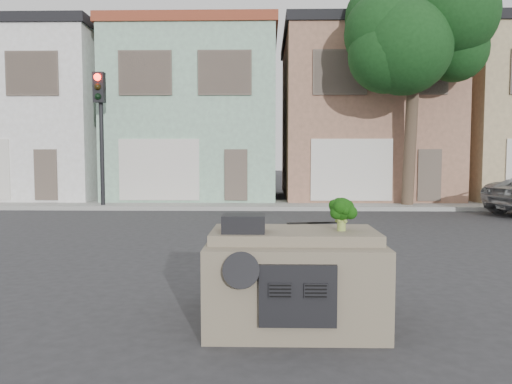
{
  "coord_description": "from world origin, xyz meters",
  "views": [
    {
      "loc": [
        -0.31,
        -8.95,
        1.98
      ],
      "look_at": [
        -0.53,
        0.5,
        1.3
      ],
      "focal_mm": 35.0,
      "sensor_mm": 36.0,
      "label": 1
    }
  ],
  "objects": [
    {
      "name": "traffic_signal",
      "position": [
        -6.5,
        9.5,
        2.55
      ],
      "size": [
        0.4,
        0.4,
        5.1
      ],
      "primitive_type": "cube",
      "color": "black",
      "rests_on": "ground"
    },
    {
      "name": "townhouse_tan",
      "position": [
        4.0,
        14.5,
        3.77
      ],
      "size": [
        7.2,
        8.2,
        7.55
      ],
      "primitive_type": "cube",
      "color": "#986A54",
      "rests_on": "ground"
    },
    {
      "name": "broccoli",
      "position": [
        0.54,
        -3.21,
        1.32
      ],
      "size": [
        0.39,
        0.39,
        0.39
      ],
      "primitive_type": "cube",
      "rotation": [
        0.0,
        0.0,
        4.97
      ],
      "color": "#0E3208",
      "rests_on": "car_dashboard"
    },
    {
      "name": "townhouse_white",
      "position": [
        -11.0,
        14.5,
        3.77
      ],
      "size": [
        7.2,
        8.2,
        7.55
      ],
      "primitive_type": "cube",
      "color": "white",
      "rests_on": "ground"
    },
    {
      "name": "townhouse_mint",
      "position": [
        -3.5,
        14.5,
        3.77
      ],
      "size": [
        7.2,
        8.2,
        7.55
      ],
      "primitive_type": "cube",
      "color": "#8DB79C",
      "rests_on": "ground"
    },
    {
      "name": "instrument_hump",
      "position": [
        -0.58,
        -3.35,
        1.22
      ],
      "size": [
        0.48,
        0.38,
        0.2
      ],
      "primitive_type": "cube",
      "color": "black",
      "rests_on": "car_dashboard"
    },
    {
      "name": "sidewalk",
      "position": [
        0.0,
        10.5,
        0.07
      ],
      "size": [
        40.0,
        3.0,
        0.15
      ],
      "primitive_type": "cube",
      "color": "gray",
      "rests_on": "ground"
    },
    {
      "name": "car_dashboard",
      "position": [
        0.0,
        -3.0,
        0.56
      ],
      "size": [
        2.0,
        1.8,
        1.12
      ],
      "primitive_type": "cube",
      "color": "#726753",
      "rests_on": "ground"
    },
    {
      "name": "ground_plane",
      "position": [
        0.0,
        0.0,
        0.0
      ],
      "size": [
        120.0,
        120.0,
        0.0
      ],
      "primitive_type": "plane",
      "color": "#303033",
      "rests_on": "ground"
    },
    {
      "name": "wiper_arm",
      "position": [
        0.28,
        -2.62,
        1.13
      ],
      "size": [
        0.69,
        0.15,
        0.02
      ],
      "primitive_type": "cube",
      "rotation": [
        0.0,
        0.0,
        0.17
      ],
      "color": "black",
      "rests_on": "car_dashboard"
    },
    {
      "name": "tree_near",
      "position": [
        5.0,
        9.8,
        4.25
      ],
      "size": [
        4.4,
        4.0,
        8.5
      ],
      "primitive_type": "cube",
      "color": "#123814",
      "rests_on": "ground"
    }
  ]
}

